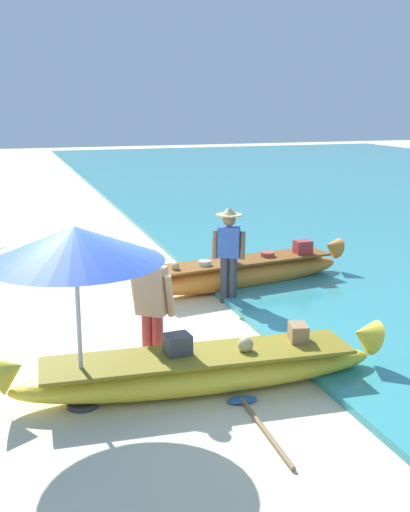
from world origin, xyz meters
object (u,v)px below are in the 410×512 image
at_px(boat_yellow_foreground, 200,370).
at_px(patio_umbrella_large, 75,245).
at_px(person_vendor_hatted, 229,248).
at_px(paddle, 256,418).
at_px(boat_orange_midground, 243,272).
at_px(person_tourist_customer, 152,304).

distance_m(boat_yellow_foreground, patio_umbrella_large, 2.12).
height_order(person_vendor_hatted, patio_umbrella_large, patio_umbrella_large).
bearing_deg(paddle, boat_orange_midground, 70.32).
xyz_separation_m(person_tourist_customer, patio_umbrella_large, (-0.98, -0.65, 0.96)).
relative_size(boat_yellow_foreground, person_vendor_hatted, 2.85).
bearing_deg(boat_yellow_foreground, person_vendor_hatted, 64.33).
xyz_separation_m(patio_umbrella_large, paddle, (1.73, -0.93, -1.84)).
relative_size(boat_yellow_foreground, boat_orange_midground, 1.05).
distance_m(person_tourist_customer, paddle, 1.96).
xyz_separation_m(person_vendor_hatted, paddle, (-1.14, -3.98, -0.93)).
xyz_separation_m(boat_orange_midground, paddle, (-1.68, -4.71, -0.27)).
bearing_deg(boat_orange_midground, paddle, -109.68).
relative_size(boat_orange_midground, person_vendor_hatted, 2.70).
bearing_deg(person_tourist_customer, paddle, -64.31).
relative_size(boat_yellow_foreground, person_tourist_customer, 2.91).
bearing_deg(boat_orange_midground, boat_yellow_foreground, -118.04).
relative_size(person_vendor_hatted, person_tourist_customer, 1.02).
bearing_deg(person_tourist_customer, boat_orange_midground, 52.05).
relative_size(boat_orange_midground, paddle, 2.83).
height_order(boat_yellow_foreground, patio_umbrella_large, patio_umbrella_large).
bearing_deg(person_vendor_hatted, boat_yellow_foreground, -115.67).
bearing_deg(patio_umbrella_large, boat_yellow_foreground, -1.38).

